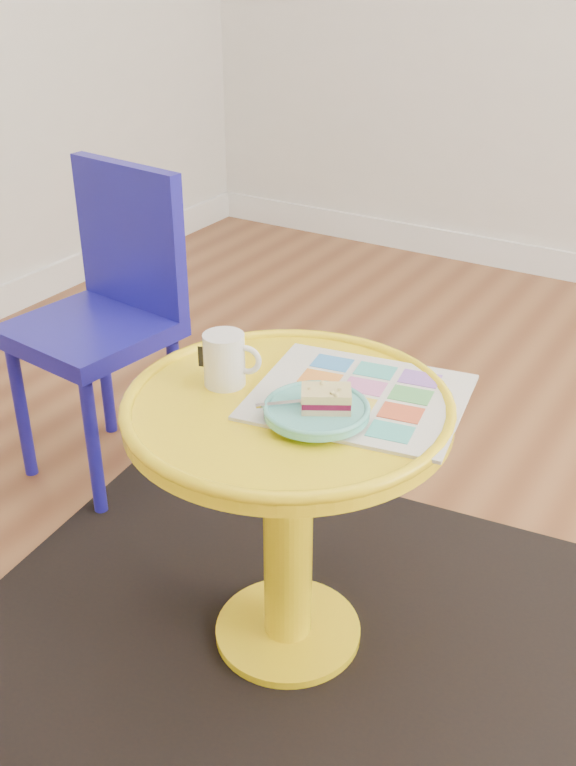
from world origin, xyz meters
The scene contains 10 objects.
floor centered at (0.00, 0.00, 0.00)m, with size 4.00×4.00×0.00m, color brown.
room_walls centered at (-0.99, 0.99, 0.06)m, with size 4.00×4.00×4.00m.
rug centered at (-0.23, -0.31, 0.00)m, with size 1.30×1.10×0.01m, color black.
side_table centered at (-0.23, -0.31, 0.40)m, with size 0.58×0.58×0.55m.
chair centered at (-0.97, 0.02, 0.46)m, with size 0.39×0.39×0.79m.
newspaper centered at (-0.14, -0.23, 0.56)m, with size 0.37×0.31×0.01m, color silver.
mug centered at (-0.37, -0.31, 0.61)m, with size 0.11×0.08×0.10m.
plate centered at (-0.16, -0.34, 0.57)m, with size 0.18×0.18×0.02m.
cake_slice centered at (-0.15, -0.34, 0.60)m, with size 0.10×0.09×0.04m.
fork centered at (-0.19, -0.34, 0.58)m, with size 0.12×0.11×0.00m.
Camera 1 is at (0.44, -1.43, 1.29)m, focal length 40.00 mm.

